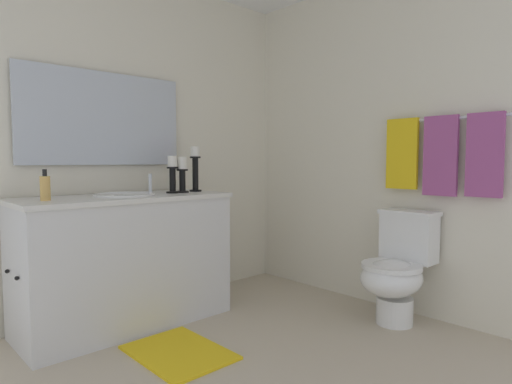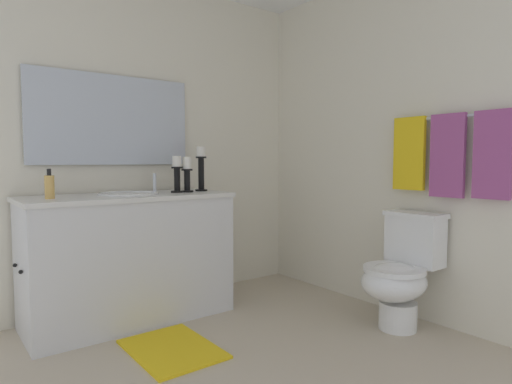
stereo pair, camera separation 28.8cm
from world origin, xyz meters
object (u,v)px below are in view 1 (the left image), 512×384
Objects in this scene: mirror at (104,119)px; towel_near_vanity at (402,154)px; toilet at (397,269)px; soap_bottle at (45,188)px; towel_near_corner at (485,155)px; candle_holder_mid at (173,174)px; candle_holder_short at (182,174)px; vanity_cabinet at (126,260)px; bath_mat at (179,352)px; towel_center at (440,156)px; sink_basin at (125,201)px; candle_holder_tall at (195,168)px; towel_bar at (443,119)px.

mirror is 2.10m from towel_near_vanity.
soap_bottle is at bearing -123.23° from toilet.
candle_holder_mid is at bearing -144.39° from towel_near_corner.
candle_holder_short is 1.62m from toilet.
vanity_cabinet is 2.37m from towel_near_corner.
bath_mat is (-0.50, -1.53, -1.13)m from towel_near_vanity.
mirror is 2.20× the size of towel_center.
toilet is at bearing 41.46° from mirror.
towel_center reaches higher than sink_basin.
vanity_cabinet is 0.71m from candle_holder_short.
candle_holder_short reaches higher than toilet.
candle_holder_tall is 1.30× the size of candle_holder_short.
candle_holder_tall is 1.85× the size of soap_bottle.
candle_holder_mid is 0.35× the size of toilet.
towel_center is at bearing 55.87° from soap_bottle.
towel_center is at bearing 0.00° from towel_near_vanity.
mirror is 1.65m from bath_mat.
candle_holder_mid is 1.82m from towel_center.
mirror reaches higher than towel_near_corner.
vanity_cabinet is 7.63× the size of soap_bottle.
candle_holder_mid reaches higher than toilet.
candle_holder_mid is at bearing -97.67° from candle_holder_short.
towel_near_vanity reaches higher than candle_holder_short.
candle_holder_short is 0.98× the size of candle_holder_mid.
bath_mat is (0.59, -0.43, -0.99)m from candle_holder_short.
soap_bottle is 2.62m from towel_near_corner.
towel_near_vanity is at bearing 40.42° from candle_holder_tall.
toilet is 0.92× the size of towel_bar.
sink_basin is at bearing -137.57° from towel_near_corner.
toilet is 1.45× the size of towel_near_corner.
bath_mat is (0.62, 0.00, -0.42)m from vanity_cabinet.
soap_bottle is 0.35× the size of towel_near_corner.
towel_near_corner reaches higher than candle_holder_mid.
candle_holder_short is at bearing -142.76° from toilet.
soap_bottle is 0.37× the size of towel_near_vanity.
towel_near_corner is at bearing 35.61° from candle_holder_mid.
sink_basin reaches higher than bath_mat.
towel_bar is at bearing 176.22° from towel_near_corner.
towel_bar is 1.66× the size of towel_near_vanity.
candle_holder_short is at bearing -141.01° from towel_center.
soap_bottle reaches higher than toilet.
candle_holder_short is 1.56m from towel_near_vanity.
mirror reaches higher than towel_near_vanity.
bath_mat is (-0.78, -1.53, -1.11)m from towel_center.
mirror is 2.35× the size of towel_near_vanity.
candle_holder_short reaches higher than vanity_cabinet.
towel_near_corner is (0.27, 0.00, 0.00)m from towel_center.
candle_holder_mid is at bearing 149.58° from bath_mat.
towel_bar is 1.36× the size of bath_mat.
mirror is 2.25m from toilet.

